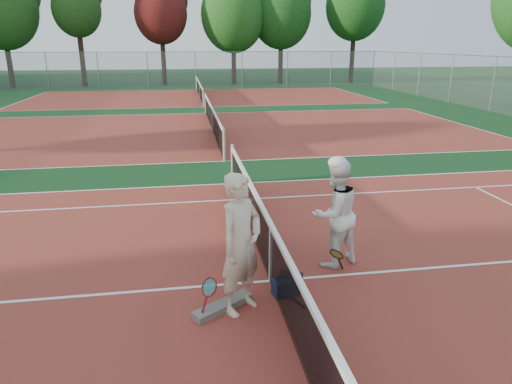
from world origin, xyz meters
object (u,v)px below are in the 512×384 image
water_bottle (295,286)px  sports_bag_navy (284,287)px  racket_spare (287,294)px  sports_bag_purple (291,282)px  racket_red (210,296)px  player_a (241,244)px  racket_black_held (336,262)px  net_main (271,253)px  player_b (335,214)px

water_bottle → sports_bag_navy: bearing=171.8°
racket_spare → sports_bag_purple: size_ratio=1.75×
racket_red → water_bottle: 1.35m
player_a → water_bottle: (0.86, 0.25, -0.88)m
racket_spare → sports_bag_purple: sports_bag_purple is taller
racket_black_held → sports_bag_purple: (-0.85, -0.35, -0.11)m
racket_spare → water_bottle: 0.18m
sports_bag_purple → racket_black_held: bearing=22.5°
racket_spare → sports_bag_purple: (0.08, 0.12, 0.12)m
player_a → sports_bag_navy: 1.16m
racket_red → water_bottle: (1.32, 0.27, -0.11)m
net_main → water_bottle: (0.29, -0.48, -0.36)m
player_b → sports_bag_navy: player_b is taller
racket_black_held → racket_spare: racket_black_held is taller
sports_bag_purple → water_bottle: size_ratio=1.14×
net_main → racket_spare: size_ratio=18.30×
racket_spare → water_bottle: size_ratio=2.00×
water_bottle → player_a: bearing=-163.6°
player_a → racket_black_held: bearing=-17.9°
player_b → sports_bag_purple: bearing=18.3°
sports_bag_navy → water_bottle: bearing=-8.2°
player_a → racket_spare: size_ratio=3.42×
player_b → sports_bag_purple: size_ratio=5.46×
racket_spare → water_bottle: bearing=-121.8°
net_main → player_a: 1.06m
player_b → water_bottle: 1.51m
net_main → water_bottle: size_ratio=36.60×
water_bottle → racket_red: bearing=-168.3°
player_a → sports_bag_purple: size_ratio=6.00×
player_b → racket_red: (-2.22, -1.19, -0.67)m
player_a → racket_spare: 1.28m
racket_spare → racket_black_held: bearing=-85.9°
net_main → water_bottle: bearing=-58.9°
player_b → racket_spare: player_b is taller
net_main → racket_red: 1.30m
racket_black_held → racket_spare: bearing=-18.0°
racket_black_held → sports_bag_purple: 0.93m
player_a → racket_black_held: 1.99m
player_b → racket_spare: bearing=20.1°
racket_red → sports_bag_purple: size_ratio=1.54×
net_main → racket_black_held: bearing=0.9°
player_b → racket_black_held: (-0.08, -0.43, -0.68)m
racket_black_held → sports_bag_purple: bearing=-22.5°
racket_red → racket_black_held: (2.13, 0.77, -0.01)m
player_a → racket_black_held: (1.67, 0.75, -0.78)m
player_b → water_bottle: player_b is taller
sports_bag_navy → net_main: bearing=105.2°
player_b → player_a: bearing=12.2°
sports_bag_navy → sports_bag_purple: size_ratio=0.99×
player_b → racket_black_held: 0.81m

